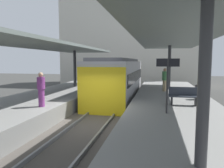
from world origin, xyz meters
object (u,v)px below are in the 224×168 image
at_px(platform_sign, 168,73).
at_px(litter_bin, 199,92).
at_px(platform_bench, 184,95).
at_px(passenger_mid_platform, 165,79).
at_px(passenger_near_bench, 41,89).
at_px(commuter_train, 118,80).

relative_size(platform_sign, litter_bin, 2.76).
height_order(platform_sign, litter_bin, platform_sign).
xyz_separation_m(platform_sign, litter_bin, (1.91, 3.76, -1.22)).
height_order(platform_bench, passenger_mid_platform, passenger_mid_platform).
distance_m(litter_bin, passenger_near_bench, 8.37).
height_order(platform_bench, litter_bin, platform_bench).
distance_m(platform_bench, litter_bin, 2.14).
height_order(commuter_train, passenger_near_bench, commuter_train).
bearing_deg(platform_bench, litter_bin, 60.70).
bearing_deg(passenger_mid_platform, commuter_train, 171.39).
height_order(platform_sign, passenger_mid_platform, platform_sign).
relative_size(platform_sign, passenger_near_bench, 1.38).
distance_m(platform_sign, passenger_mid_platform, 6.76).
relative_size(platform_bench, platform_sign, 0.63).
distance_m(commuter_train, litter_bin, 6.28).
xyz_separation_m(platform_bench, platform_sign, (-0.86, -1.90, 1.16)).
bearing_deg(passenger_mid_platform, platform_bench, -81.25).
bearing_deg(passenger_mid_platform, passenger_near_bench, -131.30).
distance_m(commuter_train, passenger_near_bench, 7.45).
bearing_deg(platform_bench, passenger_near_bench, -164.96).
bearing_deg(platform_sign, commuter_train, 114.65).
xyz_separation_m(platform_bench, passenger_near_bench, (-6.50, -1.75, 0.36)).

